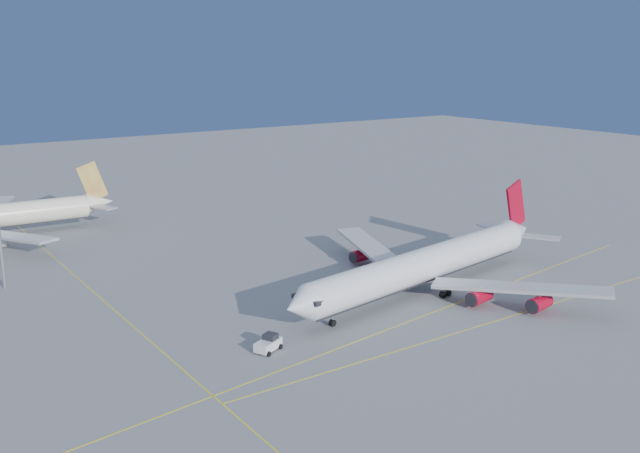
{
  "coord_description": "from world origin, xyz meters",
  "views": [
    {
      "loc": [
        -73.31,
        -82.54,
        39.88
      ],
      "look_at": [
        2.12,
        27.18,
        7.0
      ],
      "focal_mm": 40.0,
      "sensor_mm": 36.0,
      "label": 1
    }
  ],
  "objects": [
    {
      "name": "pushback_tug",
      "position": [
        -27.82,
        -3.94,
        1.06
      ],
      "size": [
        4.56,
        3.78,
        2.3
      ],
      "rotation": [
        0.0,
        0.0,
        0.44
      ],
      "color": "white",
      "rests_on": "ground"
    },
    {
      "name": "taxiway_lines",
      "position": [
        -14.71,
        6.34,
        0.01
      ],
      "size": [
        118.86,
        140.0,
        0.02
      ],
      "color": "yellow",
      "rests_on": "ground"
    },
    {
      "name": "airliner_virgin",
      "position": [
        7.5,
        2.35,
        4.79
      ],
      "size": [
        64.21,
        57.05,
        15.9
      ],
      "rotation": [
        0.0,
        0.0,
        0.17
      ],
      "color": "white",
      "rests_on": "ground"
    },
    {
      "name": "ground",
      "position": [
        0.0,
        0.0,
        0.0
      ],
      "size": [
        500.0,
        500.0,
        0.0
      ],
      "primitive_type": "plane",
      "color": "slate",
      "rests_on": "ground"
    }
  ]
}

